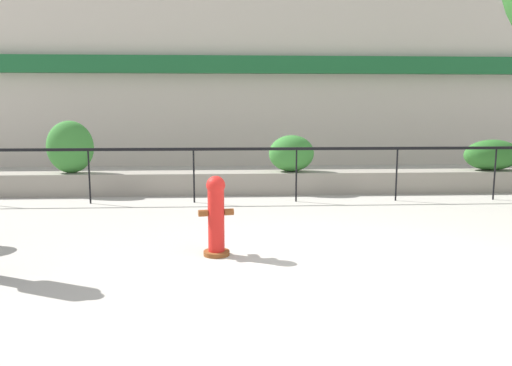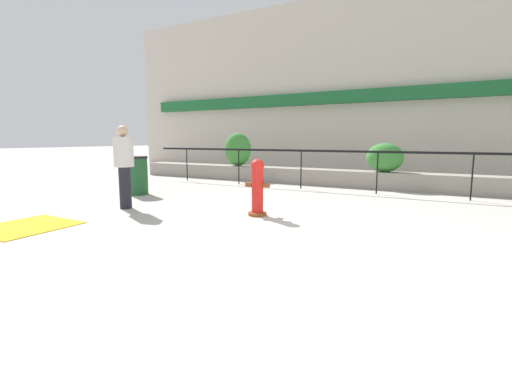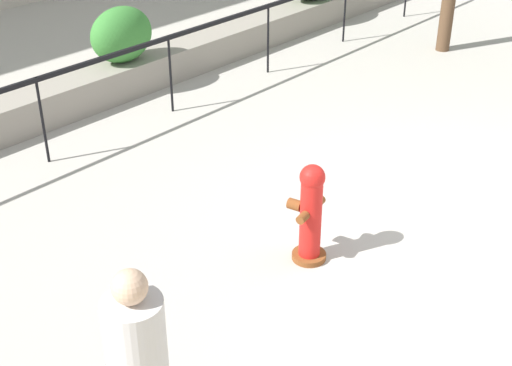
# 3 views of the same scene
# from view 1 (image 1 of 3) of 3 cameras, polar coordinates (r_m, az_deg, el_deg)

# --- Properties ---
(ground_plane) EXTENTS (120.00, 120.00, 0.00)m
(ground_plane) POSITION_cam_1_polar(r_m,az_deg,el_deg) (5.93, 10.91, -10.95)
(ground_plane) COLOR #B2ADA3
(building_facade) EXTENTS (30.00, 1.36, 8.00)m
(building_facade) POSITION_cam_1_polar(r_m,az_deg,el_deg) (17.58, 1.62, 15.21)
(building_facade) COLOR beige
(building_facade) RESTS_ON ground
(planter_wall_low) EXTENTS (18.00, 0.70, 0.50)m
(planter_wall_low) POSITION_cam_1_polar(r_m,az_deg,el_deg) (11.63, 3.89, 0.10)
(planter_wall_low) COLOR gray
(planter_wall_low) RESTS_ON ground
(fence_railing_segment) EXTENTS (15.00, 0.05, 1.15)m
(fence_railing_segment) POSITION_cam_1_polar(r_m,az_deg,el_deg) (10.46, 4.66, 3.37)
(fence_railing_segment) COLOR black
(fence_railing_segment) RESTS_ON ground
(hedge_bush_0) EXTENTS (1.05, 0.59, 1.18)m
(hedge_bush_0) POSITION_cam_1_polar(r_m,az_deg,el_deg) (12.01, -20.48, 3.88)
(hedge_bush_0) COLOR #387F33
(hedge_bush_0) RESTS_ON planter_wall_low
(hedge_bush_1) EXTENTS (1.04, 0.68, 0.84)m
(hedge_bush_1) POSITION_cam_1_polar(r_m,az_deg,el_deg) (11.55, 4.07, 3.39)
(hedge_bush_1) COLOR #387F33
(hedge_bush_1) RESTS_ON planter_wall_low
(hedge_bush_2) EXTENTS (1.35, 0.69, 0.72)m
(hedge_bush_2) POSITION_cam_1_polar(r_m,az_deg,el_deg) (13.03, 25.37, 2.92)
(hedge_bush_2) COLOR #2D6B28
(hedge_bush_2) RESTS_ON planter_wall_low
(fire_hydrant) EXTENTS (0.48, 0.46, 1.08)m
(fire_hydrant) POSITION_cam_1_polar(r_m,az_deg,el_deg) (6.68, -4.59, -3.67)
(fire_hydrant) COLOR brown
(fire_hydrant) RESTS_ON ground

